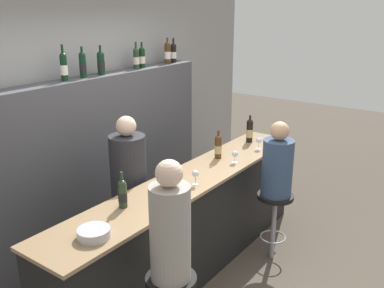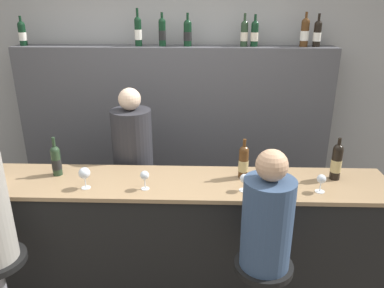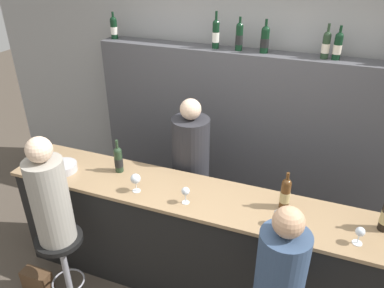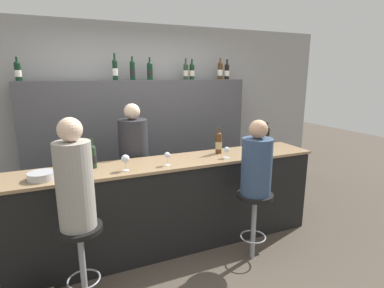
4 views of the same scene
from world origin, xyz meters
name	(u,v)px [view 1 (image 1 of 4)]	position (x,y,z in m)	size (l,w,h in m)	color
ground_plane	(212,279)	(0.00, 0.00, 0.00)	(16.00, 16.00, 0.00)	#4C4238
wall_back	(82,121)	(0.00, 1.75, 1.30)	(6.40, 0.05, 2.60)	#9E9E9E
bar_counter	(191,225)	(0.00, 0.25, 0.50)	(3.34, 0.55, 1.00)	black
back_bar_cabinet	(98,159)	(0.00, 1.52, 0.91)	(3.13, 0.28, 1.82)	#4C4C51
wine_bottle_counter_0	(123,193)	(-0.80, 0.34, 1.12)	(0.07, 0.07, 0.30)	#233823
wine_bottle_counter_1	(218,146)	(0.60, 0.34, 1.12)	(0.07, 0.07, 0.30)	#4C2D14
wine_bottle_counter_2	(250,130)	(1.27, 0.34, 1.14)	(0.08, 0.08, 0.32)	black
wine_bottle_backbar_1	(64,66)	(-0.34, 1.52, 1.96)	(0.07, 0.07, 0.35)	black
wine_bottle_backbar_2	(83,65)	(-0.11, 1.52, 1.95)	(0.07, 0.07, 0.31)	black
wine_bottle_backbar_3	(101,63)	(0.13, 1.52, 1.94)	(0.08, 0.08, 0.31)	black
wine_bottle_backbar_4	(136,58)	(0.67, 1.52, 1.94)	(0.07, 0.07, 0.30)	#233823
wine_bottle_backbar_5	(142,57)	(0.77, 1.52, 1.94)	(0.07, 0.07, 0.29)	black
wine_bottle_backbar_6	(168,53)	(1.24, 1.52, 1.95)	(0.08, 0.08, 0.32)	#4C2D14
wine_bottle_backbar_7	(173,53)	(1.36, 1.52, 1.94)	(0.07, 0.07, 0.30)	black
wine_glass_0	(165,189)	(-0.53, 0.13, 1.11)	(0.08, 0.08, 0.16)	silver
wine_glass_1	(195,174)	(-0.11, 0.13, 1.10)	(0.06, 0.06, 0.14)	silver
wine_glass_2	(235,154)	(0.58, 0.13, 1.08)	(0.07, 0.07, 0.12)	silver
wine_glass_3	(259,141)	(1.11, 0.13, 1.09)	(0.07, 0.07, 0.13)	silver
metal_bowl	(94,233)	(-1.26, 0.17, 1.03)	(0.23, 0.23, 0.07)	#B7B7BC
guest_seated_left	(170,228)	(-1.00, -0.30, 1.11)	(0.28, 0.28, 0.87)	gray
bar_stool_right	(275,209)	(0.68, -0.30, 0.56)	(0.36, 0.36, 0.72)	gray
guest_seated_right	(278,164)	(0.68, -0.30, 1.05)	(0.30, 0.30, 0.75)	#334766
bartender	(130,202)	(-0.31, 0.76, 0.72)	(0.34, 0.34, 1.58)	#28282D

